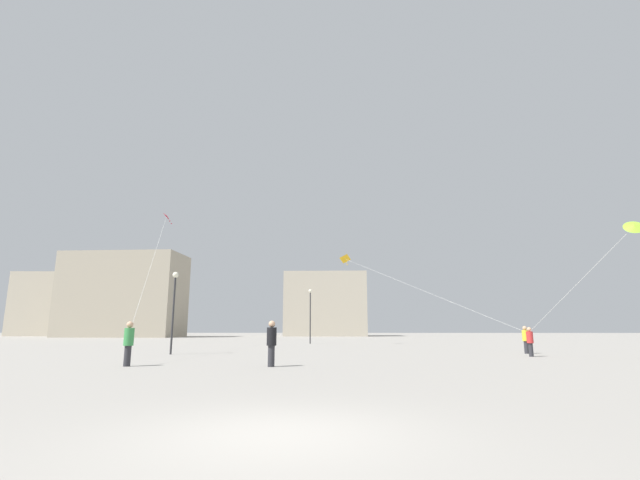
# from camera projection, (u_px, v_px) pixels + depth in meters

# --- Properties ---
(ground_plane) EXTENTS (300.00, 300.00, 0.00)m
(ground_plane) POSITION_uv_depth(u_px,v_px,m) (276.00, 435.00, 6.37)
(ground_plane) COLOR gray
(person_in_yellow) EXTENTS (0.36, 0.36, 1.65)m
(person_in_yellow) POSITION_uv_depth(u_px,v_px,m) (525.00, 338.00, 27.05)
(person_in_yellow) COLOR #2D2D33
(person_in_yellow) RESTS_ON ground_plane
(person_in_green) EXTENTS (0.39, 0.39, 1.79)m
(person_in_green) POSITION_uv_depth(u_px,v_px,m) (129.00, 341.00, 18.05)
(person_in_green) COLOR #2D2D33
(person_in_green) RESTS_ON ground_plane
(person_in_black) EXTENTS (0.40, 0.40, 1.81)m
(person_in_black) POSITION_uv_depth(u_px,v_px,m) (272.00, 341.00, 17.87)
(person_in_black) COLOR #2D2D33
(person_in_black) RESTS_ON ground_plane
(person_in_red) EXTENTS (0.34, 0.34, 1.57)m
(person_in_red) POSITION_uv_depth(u_px,v_px,m) (530.00, 340.00, 24.19)
(person_in_red) COLOR #2D2D33
(person_in_red) RESTS_ON ground_plane
(kite_lime_diamond) EXTENTS (3.16, 5.98, 5.01)m
(kite_lime_diamond) POSITION_uv_depth(u_px,v_px,m) (633.00, 228.00, 19.71)
(kite_lime_diamond) COLOR #8CD12D
(kite_crimson_diamond) EXTENTS (6.10, 18.12, 9.86)m
(kite_crimson_diamond) POSITION_uv_depth(u_px,v_px,m) (166.00, 219.00, 36.62)
(kite_crimson_diamond) COLOR red
(kite_amber_delta) EXTENTS (11.18, 15.89, 7.32)m
(kite_amber_delta) POSITION_uv_depth(u_px,v_px,m) (350.00, 261.00, 43.12)
(kite_amber_delta) COLOR yellow
(building_left_hall) EXTENTS (19.55, 18.42, 12.73)m
(building_left_hall) POSITION_uv_depth(u_px,v_px,m) (77.00, 306.00, 96.03)
(building_left_hall) COLOR #B2A893
(building_left_hall) RESTS_ON ground_plane
(building_centre_hall) EXTENTS (20.66, 10.55, 14.77)m
(building_centre_hall) POSITION_uv_depth(u_px,v_px,m) (124.00, 295.00, 79.59)
(building_centre_hall) COLOR #A39984
(building_centre_hall) RESTS_ON ground_plane
(building_right_hall) EXTENTS (16.20, 11.45, 12.55)m
(building_right_hall) POSITION_uv_depth(u_px,v_px,m) (326.00, 305.00, 90.64)
(building_right_hall) COLOR #B2A893
(building_right_hall) RESTS_ON ground_plane
(lamppost_east) EXTENTS (0.36, 0.36, 5.45)m
(lamppost_east) POSITION_uv_depth(u_px,v_px,m) (310.00, 307.00, 45.08)
(lamppost_east) COLOR #2D2D30
(lamppost_east) RESTS_ON ground_plane
(lamppost_west) EXTENTS (0.36, 0.36, 4.89)m
(lamppost_west) POSITION_uv_depth(u_px,v_px,m) (174.00, 298.00, 26.74)
(lamppost_west) COLOR #2D2D30
(lamppost_west) RESTS_ON ground_plane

